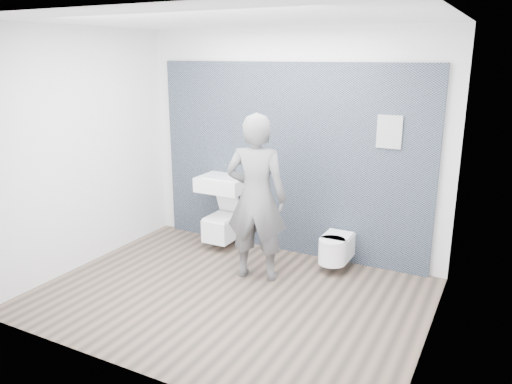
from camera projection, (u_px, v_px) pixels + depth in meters
The scene contains 8 objects.
ground at pixel (230, 295), 5.32m from camera, with size 4.00×4.00×0.00m, color brown.
room_shell at pixel (227, 133), 4.86m from camera, with size 4.00×4.00×4.00m.
tile_wall at pixel (287, 249), 6.58m from camera, with size 3.60×0.06×2.40m, color black.
washbasin at pixel (223, 183), 6.48m from camera, with size 0.62×0.47×0.47m.
toilet_square at pixel (223, 226), 6.62m from camera, with size 0.35×0.51×0.68m.
toilet_rounded at pixel (335, 248), 5.90m from camera, with size 0.33×0.55×0.30m.
info_placard at pixel (380, 269), 5.98m from camera, with size 0.28×0.03×0.37m, color silver.
visitor at pixel (256, 198), 5.53m from camera, with size 0.69×0.45×1.89m, color slate.
Camera 1 is at (2.49, -4.15, 2.48)m, focal length 35.00 mm.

